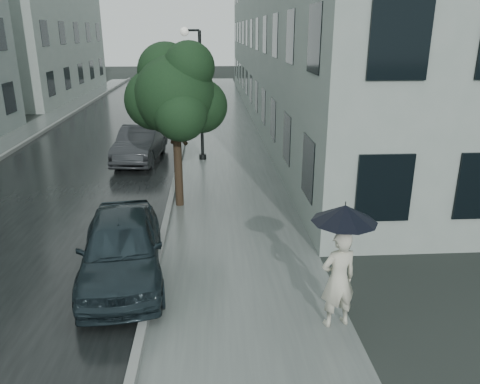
{
  "coord_description": "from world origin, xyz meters",
  "views": [
    {
      "loc": [
        -0.36,
        -7.74,
        4.79
      ],
      "look_at": [
        0.27,
        2.29,
        1.3
      ],
      "focal_mm": 35.0,
      "sensor_mm": 36.0,
      "label": 1
    }
  ],
  "objects": [
    {
      "name": "asphalt_road",
      "position": [
        -5.08,
        12.0,
        0.0
      ],
      "size": [
        6.85,
        60.0,
        0.0
      ],
      "primitive_type": "cube",
      "color": "black",
      "rests_on": "ground"
    },
    {
      "name": "pedestrian",
      "position": [
        1.7,
        -1.0,
        0.87
      ],
      "size": [
        0.71,
        0.55,
        1.73
      ],
      "primitive_type": "imported",
      "rotation": [
        0.0,
        0.0,
        3.39
      ],
      "color": "beige",
      "rests_on": "sidewalk"
    },
    {
      "name": "kerb_far",
      "position": [
        -8.57,
        12.0,
        0.07
      ],
      "size": [
        0.15,
        60.0,
        0.15
      ],
      "primitive_type": "cube",
      "color": "slate",
      "rests_on": "ground"
    },
    {
      "name": "building_near",
      "position": [
        5.47,
        19.5,
        4.5
      ],
      "size": [
        7.02,
        36.0,
        9.0
      ],
      "color": "gray",
      "rests_on": "ground"
    },
    {
      "name": "building_far_b",
      "position": [
        -13.77,
        30.0,
        4.0
      ],
      "size": [
        7.02,
        18.0,
        8.0
      ],
      "color": "gray",
      "rests_on": "ground"
    },
    {
      "name": "kerb_near",
      "position": [
        -1.57,
        12.0,
        0.07
      ],
      "size": [
        0.15,
        60.0,
        0.15
      ],
      "primitive_type": "cube",
      "color": "slate",
      "rests_on": "ground"
    },
    {
      "name": "car_far",
      "position": [
        -3.08,
        10.02,
        0.67
      ],
      "size": [
        1.74,
        4.13,
        1.33
      ],
      "primitive_type": "imported",
      "rotation": [
        0.0,
        0.0,
        -0.08
      ],
      "color": "#25272A",
      "rests_on": "ground"
    },
    {
      "name": "lamp_post",
      "position": [
        -0.85,
        10.06,
        2.81
      ],
      "size": [
        0.84,
        0.4,
        4.89
      ],
      "rotation": [
        0.0,
        0.0,
        -0.19
      ],
      "color": "black",
      "rests_on": "ground"
    },
    {
      "name": "umbrella",
      "position": [
        1.73,
        -0.97,
        2.04
      ],
      "size": [
        1.21,
        1.21,
        1.29
      ],
      "rotation": [
        0.0,
        0.0,
        0.15
      ],
      "color": "black",
      "rests_on": "ground"
    },
    {
      "name": "sidewalk",
      "position": [
        0.25,
        12.0,
        0.0
      ],
      "size": [
        3.5,
        60.0,
        0.01
      ],
      "primitive_type": "cube",
      "color": "slate",
      "rests_on": "ground"
    },
    {
      "name": "street_tree",
      "position": [
        -1.3,
        5.09,
        3.17
      ],
      "size": [
        2.83,
        2.57,
        4.55
      ],
      "color": "#332619",
      "rests_on": "ground"
    },
    {
      "name": "ground",
      "position": [
        0.0,
        0.0,
        0.0
      ],
      "size": [
        120.0,
        120.0,
        0.0
      ],
      "primitive_type": "plane",
      "color": "black",
      "rests_on": "ground"
    },
    {
      "name": "car_near",
      "position": [
        -2.2,
        0.88,
        0.68
      ],
      "size": [
        2.09,
        4.14,
        1.35
      ],
      "primitive_type": "imported",
      "rotation": [
        0.0,
        0.0,
        0.13
      ],
      "color": "#19252A",
      "rests_on": "ground"
    }
  ]
}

